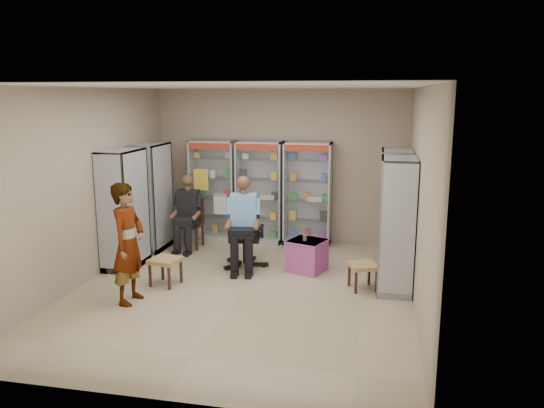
% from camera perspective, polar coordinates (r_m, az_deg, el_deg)
% --- Properties ---
extents(floor, '(6.00, 6.00, 0.00)m').
position_cam_1_polar(floor, '(8.10, -3.20, -9.22)').
color(floor, tan).
rests_on(floor, ground).
extents(room_shell, '(5.02, 6.02, 3.01)m').
position_cam_1_polar(room_shell, '(7.63, -3.36, 4.73)').
color(room_shell, tan).
rests_on(room_shell, ground).
extents(cabinet_back_left, '(0.90, 0.50, 2.00)m').
position_cam_1_polar(cabinet_back_left, '(10.73, -6.26, 1.48)').
color(cabinet_back_left, '#A4A6AB').
rests_on(cabinet_back_left, floor).
extents(cabinet_back_mid, '(0.90, 0.50, 2.00)m').
position_cam_1_polar(cabinet_back_mid, '(10.48, -1.31, 1.30)').
color(cabinet_back_mid, '#A2A5A9').
rests_on(cabinet_back_mid, floor).
extents(cabinet_back_right, '(0.90, 0.50, 2.00)m').
position_cam_1_polar(cabinet_back_right, '(10.31, 3.85, 1.11)').
color(cabinet_back_right, '#BABCC2').
rests_on(cabinet_back_right, floor).
extents(cabinet_right_far, '(0.90, 0.50, 2.00)m').
position_cam_1_polar(cabinet_right_far, '(9.12, 13.07, -0.58)').
color(cabinet_right_far, '#AEB1B6').
rests_on(cabinet_right_far, floor).
extents(cabinet_right_near, '(0.90, 0.50, 2.00)m').
position_cam_1_polar(cabinet_right_near, '(8.04, 13.23, -2.22)').
color(cabinet_right_near, silver).
rests_on(cabinet_right_near, floor).
extents(cabinet_left_far, '(0.90, 0.50, 2.00)m').
position_cam_1_polar(cabinet_left_far, '(10.21, -12.84, 0.73)').
color(cabinet_left_far, silver).
rests_on(cabinet_left_far, floor).
extents(cabinet_left_near, '(0.90, 0.50, 2.00)m').
position_cam_1_polar(cabinet_left_near, '(9.24, -15.64, -0.55)').
color(cabinet_left_near, silver).
rests_on(cabinet_left_near, floor).
extents(wooden_chair, '(0.42, 0.42, 0.94)m').
position_cam_1_polar(wooden_chair, '(10.24, -8.78, -2.11)').
color(wooden_chair, black).
rests_on(wooden_chair, floor).
extents(seated_customer, '(0.44, 0.60, 1.34)m').
position_cam_1_polar(seated_customer, '(10.15, -8.91, -1.08)').
color(seated_customer, black).
rests_on(seated_customer, floor).
extents(office_chair, '(0.72, 0.72, 1.16)m').
position_cam_1_polar(office_chair, '(8.98, -2.94, -3.21)').
color(office_chair, black).
rests_on(office_chair, floor).
extents(seated_shopkeeper, '(0.58, 0.74, 1.48)m').
position_cam_1_polar(seated_shopkeeper, '(8.90, -3.04, -2.31)').
color(seated_shopkeeper, '#617FC0').
rests_on(seated_shopkeeper, floor).
extents(pink_trunk, '(0.70, 0.68, 0.53)m').
position_cam_1_polar(pink_trunk, '(8.87, 3.78, -5.56)').
color(pink_trunk, '#9F3F75').
rests_on(pink_trunk, floor).
extents(tea_glass, '(0.07, 0.07, 0.10)m').
position_cam_1_polar(tea_glass, '(8.75, 3.55, -3.63)').
color(tea_glass, '#5B2307').
rests_on(tea_glass, pink_trunk).
extents(woven_stool_a, '(0.52, 0.52, 0.40)m').
position_cam_1_polar(woven_stool_a, '(8.18, 9.73, -7.69)').
color(woven_stool_a, '#AD8748').
rests_on(woven_stool_a, floor).
extents(woven_stool_b, '(0.49, 0.49, 0.42)m').
position_cam_1_polar(woven_stool_b, '(8.40, -11.37, -7.13)').
color(woven_stool_b, '#9E7042').
rests_on(woven_stool_b, floor).
extents(standing_man, '(0.44, 0.65, 1.72)m').
position_cam_1_polar(standing_man, '(7.66, -15.21, -4.11)').
color(standing_man, gray).
rests_on(standing_man, floor).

